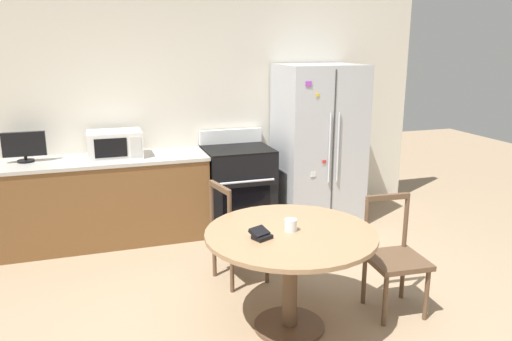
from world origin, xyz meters
name	(u,v)px	position (x,y,z in m)	size (l,w,h in m)	color
ground_plane	(291,339)	(0.00, 0.00, 0.00)	(14.00, 14.00, 0.00)	#9E8466
back_wall	(205,110)	(0.00, 2.65, 1.30)	(5.20, 0.10, 2.60)	silver
kitchen_counter	(106,200)	(-1.16, 2.29, 0.45)	(2.11, 0.64, 0.90)	brown
refrigerator	(318,145)	(1.21, 2.20, 0.91)	(0.90, 0.78, 1.81)	#B2B5BA
oven_range	(238,187)	(0.27, 2.26, 0.47)	(0.73, 0.68, 1.08)	black
microwave	(115,144)	(-1.03, 2.32, 1.04)	(0.54, 0.38, 0.27)	white
countertop_tv	(24,146)	(-1.88, 2.37, 1.06)	(0.40, 0.16, 0.30)	black
dining_table	(290,251)	(0.04, 0.15, 0.61)	(1.22, 1.22, 0.76)	#997551
dining_chair_right	(394,258)	(0.91, 0.14, 0.43)	(0.45, 0.45, 0.90)	brown
dining_chair_far	(237,234)	(-0.11, 1.00, 0.43)	(0.50, 0.50, 0.90)	brown
candle_glass	(291,226)	(0.05, 0.17, 0.79)	(0.09, 0.09, 0.09)	silver
wallet	(261,235)	(-0.20, 0.10, 0.78)	(0.16, 0.16, 0.07)	black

